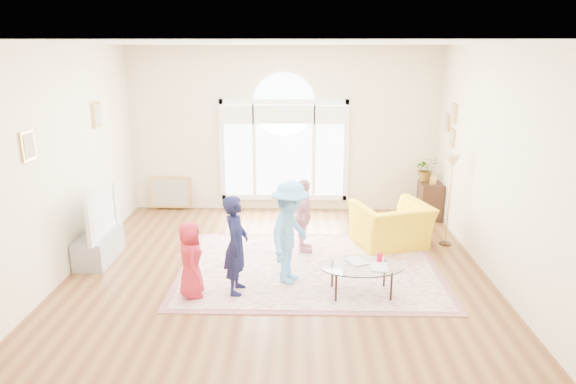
{
  "coord_description": "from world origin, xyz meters",
  "views": [
    {
      "loc": [
        0.3,
        -6.94,
        3.13
      ],
      "look_at": [
        0.14,
        0.3,
        1.1
      ],
      "focal_mm": 32.0,
      "sensor_mm": 36.0,
      "label": 1
    }
  ],
  "objects_px": {
    "area_rug": "(310,268)",
    "armchair": "(391,225)",
    "coffee_table": "(362,267)",
    "television": "(96,213)",
    "tv_console": "(99,247)"
  },
  "relations": [
    {
      "from": "area_rug",
      "to": "armchair",
      "type": "xyz_separation_m",
      "value": [
        1.34,
        0.91,
        0.35
      ]
    },
    {
      "from": "coffee_table",
      "to": "area_rug",
      "type": "bearing_deg",
      "value": 125.06
    },
    {
      "from": "television",
      "to": "coffee_table",
      "type": "relative_size",
      "value": 1.01
    },
    {
      "from": "tv_console",
      "to": "coffee_table",
      "type": "relative_size",
      "value": 0.87
    },
    {
      "from": "coffee_table",
      "to": "tv_console",
      "type": "bearing_deg",
      "value": 161.33
    },
    {
      "from": "area_rug",
      "to": "coffee_table",
      "type": "height_order",
      "value": "coffee_table"
    },
    {
      "from": "television",
      "to": "coffee_table",
      "type": "height_order",
      "value": "television"
    },
    {
      "from": "television",
      "to": "coffee_table",
      "type": "xyz_separation_m",
      "value": [
        3.86,
        -1.07,
        -0.36
      ]
    },
    {
      "from": "armchair",
      "to": "tv_console",
      "type": "bearing_deg",
      "value": -10.48
    },
    {
      "from": "armchair",
      "to": "television",
      "type": "bearing_deg",
      "value": -10.46
    },
    {
      "from": "area_rug",
      "to": "tv_console",
      "type": "relative_size",
      "value": 3.6
    },
    {
      "from": "tv_console",
      "to": "armchair",
      "type": "bearing_deg",
      "value": 8.35
    },
    {
      "from": "area_rug",
      "to": "coffee_table",
      "type": "xyz_separation_m",
      "value": [
        0.65,
        -0.83,
        0.39
      ]
    },
    {
      "from": "area_rug",
      "to": "armchair",
      "type": "bearing_deg",
      "value": 34.07
    },
    {
      "from": "tv_console",
      "to": "coffee_table",
      "type": "bearing_deg",
      "value": -15.39
    }
  ]
}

